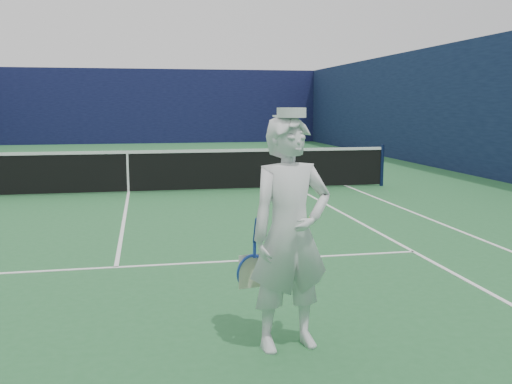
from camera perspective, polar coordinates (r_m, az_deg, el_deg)
The scene contains 5 objects.
ground at distance 13.86m, azimuth -12.63°, elevation -0.10°, with size 80.00×80.00×0.00m, color #256133.
court_markings at distance 13.86m, azimuth -12.63°, elevation -0.08°, with size 11.03×23.83×0.01m.
windscreen_fence at distance 13.70m, azimuth -12.91°, elevation 8.20°, with size 20.12×36.12×4.00m.
tennis_net at distance 13.79m, azimuth -12.71°, elevation 2.18°, with size 12.88×0.09×1.07m.
tennis_player at distance 4.80m, azimuth 3.44°, elevation -4.17°, with size 0.86×0.60×2.04m.
Camera 1 is at (0.40, -13.70, 2.07)m, focal length 40.00 mm.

